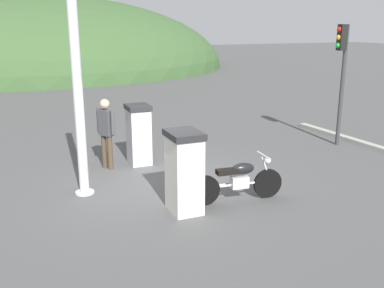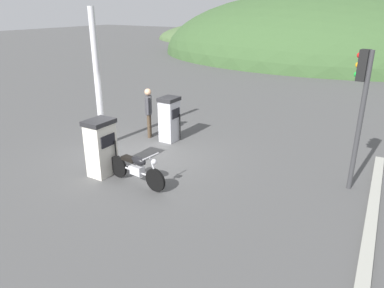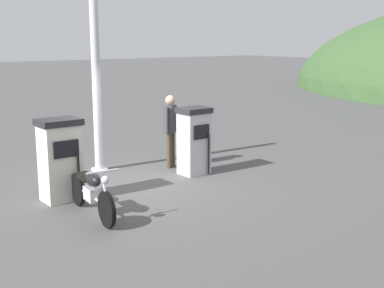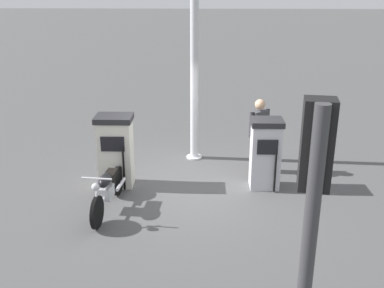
{
  "view_description": "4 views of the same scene",
  "coord_description": "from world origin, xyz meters",
  "px_view_note": "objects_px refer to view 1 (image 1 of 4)",
  "views": [
    {
      "loc": [
        -2.89,
        -8.94,
        3.51
      ],
      "look_at": [
        0.58,
        -0.42,
        0.97
      ],
      "focal_mm": 40.95,
      "sensor_mm": 36.0,
      "label": 1
    },
    {
      "loc": [
        6.93,
        -8.13,
        4.43
      ],
      "look_at": [
        1.63,
        0.36,
        0.61
      ],
      "focal_mm": 34.08,
      "sensor_mm": 36.0,
      "label": 2
    },
    {
      "loc": [
        9.05,
        -5.42,
        3.08
      ],
      "look_at": [
        1.35,
        0.47,
        1.08
      ],
      "focal_mm": 48.17,
      "sensor_mm": 36.0,
      "label": 3
    },
    {
      "loc": [
        9.03,
        0.34,
        4.32
      ],
      "look_at": [
        0.76,
        0.07,
        1.28
      ],
      "focal_mm": 42.5,
      "sensor_mm": 36.0,
      "label": 4
    }
  ],
  "objects_px": {
    "fuel_pump_far": "(139,134)",
    "canopy_support_pole": "(78,95)",
    "attendant_person": "(106,129)",
    "roadside_traffic_light": "(342,64)",
    "fuel_pump_near": "(184,171)",
    "motorcycle_near_pump": "(238,180)"
  },
  "relations": [
    {
      "from": "fuel_pump_far",
      "to": "roadside_traffic_light",
      "type": "relative_size",
      "value": 0.44
    },
    {
      "from": "attendant_person",
      "to": "canopy_support_pole",
      "type": "height_order",
      "value": "canopy_support_pole"
    },
    {
      "from": "roadside_traffic_light",
      "to": "canopy_support_pole",
      "type": "bearing_deg",
      "value": -171.58
    },
    {
      "from": "fuel_pump_near",
      "to": "motorcycle_near_pump",
      "type": "distance_m",
      "value": 1.24
    },
    {
      "from": "attendant_person",
      "to": "roadside_traffic_light",
      "type": "distance_m",
      "value": 6.91
    },
    {
      "from": "fuel_pump_far",
      "to": "roadside_traffic_light",
      "type": "height_order",
      "value": "roadside_traffic_light"
    },
    {
      "from": "canopy_support_pole",
      "to": "roadside_traffic_light",
      "type": "bearing_deg",
      "value": 8.42
    },
    {
      "from": "fuel_pump_near",
      "to": "canopy_support_pole",
      "type": "bearing_deg",
      "value": 135.0
    },
    {
      "from": "attendant_person",
      "to": "roadside_traffic_light",
      "type": "height_order",
      "value": "roadside_traffic_light"
    },
    {
      "from": "motorcycle_near_pump",
      "to": "canopy_support_pole",
      "type": "xyz_separation_m",
      "value": [
        -2.84,
        1.61,
        1.68
      ]
    },
    {
      "from": "motorcycle_near_pump",
      "to": "attendant_person",
      "type": "height_order",
      "value": "attendant_person"
    },
    {
      "from": "attendant_person",
      "to": "fuel_pump_near",
      "type": "bearing_deg",
      "value": -75.03
    },
    {
      "from": "motorcycle_near_pump",
      "to": "canopy_support_pole",
      "type": "height_order",
      "value": "canopy_support_pole"
    },
    {
      "from": "roadside_traffic_light",
      "to": "fuel_pump_far",
      "type": "bearing_deg",
      "value": 175.68
    },
    {
      "from": "fuel_pump_far",
      "to": "canopy_support_pole",
      "type": "bearing_deg",
      "value": -136.54
    },
    {
      "from": "fuel_pump_far",
      "to": "canopy_support_pole",
      "type": "height_order",
      "value": "canopy_support_pole"
    },
    {
      "from": "fuel_pump_far",
      "to": "roadside_traffic_light",
      "type": "xyz_separation_m",
      "value": [
        5.91,
        -0.45,
        1.62
      ]
    },
    {
      "from": "fuel_pump_far",
      "to": "roadside_traffic_light",
      "type": "distance_m",
      "value": 6.15
    },
    {
      "from": "fuel_pump_far",
      "to": "attendant_person",
      "type": "xyz_separation_m",
      "value": [
        -0.84,
        -0.06,
        0.23
      ]
    },
    {
      "from": "fuel_pump_far",
      "to": "motorcycle_near_pump",
      "type": "height_order",
      "value": "fuel_pump_far"
    },
    {
      "from": "attendant_person",
      "to": "canopy_support_pole",
      "type": "distance_m",
      "value": 2.04
    },
    {
      "from": "motorcycle_near_pump",
      "to": "fuel_pump_near",
      "type": "bearing_deg",
      "value": -177.92
    }
  ]
}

